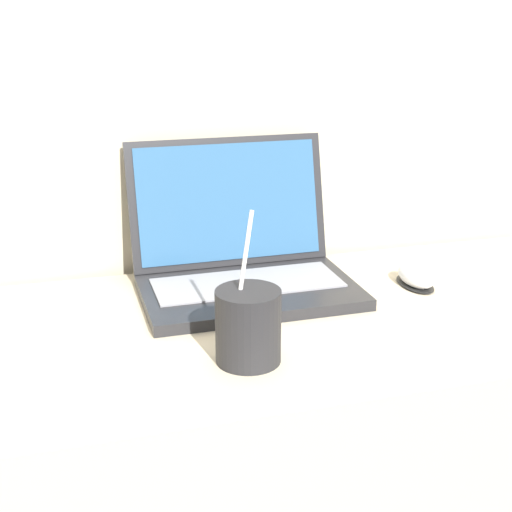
# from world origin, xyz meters

# --- Properties ---
(wall_back) EXTENTS (7.00, 0.04, 2.50)m
(wall_back) POSITION_xyz_m (0.00, 0.60, 1.25)
(wall_back) COLOR #BCB299
(wall_back) RESTS_ON ground_plane
(laptop) EXTENTS (0.37, 0.30, 0.25)m
(laptop) POSITION_xyz_m (-0.01, 0.43, 0.82)
(laptop) COLOR #232326
(laptop) RESTS_ON desk
(drink_cup) EXTENTS (0.09, 0.09, 0.22)m
(drink_cup) POSITION_xyz_m (-0.07, 0.15, 0.82)
(drink_cup) COLOR #232326
(drink_cup) RESTS_ON desk
(computer_mouse) EXTENTS (0.06, 0.10, 0.04)m
(computer_mouse) POSITION_xyz_m (0.30, 0.35, 0.78)
(computer_mouse) COLOR black
(computer_mouse) RESTS_ON desk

